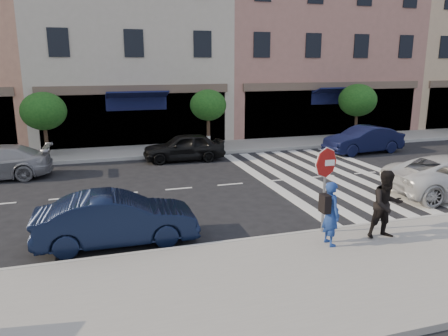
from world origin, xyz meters
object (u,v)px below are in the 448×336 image
at_px(photographer, 331,213).
at_px(car_far_right, 363,140).
at_px(walker, 387,205).
at_px(stop_sign, 326,171).
at_px(car_near_mid, 117,219).
at_px(car_far_mid, 184,147).

bearing_deg(photographer, car_far_right, -38.64).
height_order(walker, car_far_right, walker).
bearing_deg(car_far_right, stop_sign, -44.43).
bearing_deg(walker, car_near_mid, 167.31).
relative_size(walker, car_far_mid, 0.46).
height_order(car_far_mid, car_far_right, car_far_right).
bearing_deg(stop_sign, photographer, -104.74).
height_order(car_near_mid, car_far_right, car_far_right).
xyz_separation_m(walker, car_far_mid, (-2.86, 11.08, -0.39)).
bearing_deg(stop_sign, car_near_mid, 169.57).
relative_size(photographer, walker, 0.91).
bearing_deg(car_near_mid, walker, -105.84).
bearing_deg(stop_sign, car_far_right, 53.21).
bearing_deg(car_far_right, car_near_mid, -62.82).
height_order(photographer, walker, walker).
xyz_separation_m(car_near_mid, car_far_mid, (3.71, 9.09, -0.02)).
xyz_separation_m(photographer, car_near_mid, (-4.99, 1.95, -0.29)).
distance_m(stop_sign, car_near_mid, 5.49).
distance_m(stop_sign, walker, 1.75).
distance_m(walker, car_far_mid, 11.45).
height_order(photographer, car_near_mid, photographer).
xyz_separation_m(photographer, car_far_right, (7.89, 10.08, -0.27)).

